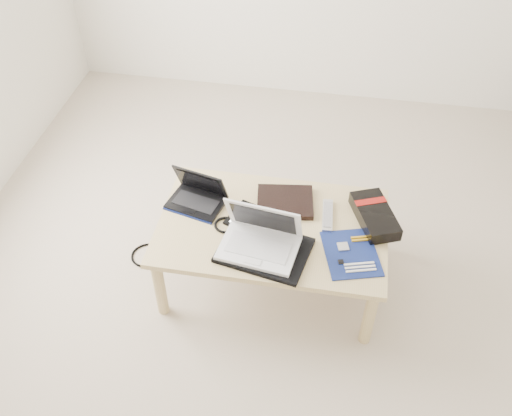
% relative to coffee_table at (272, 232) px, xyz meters
% --- Properties ---
extents(ground, '(4.00, 4.00, 0.00)m').
position_rel_coffee_table_xyz_m(ground, '(0.25, -0.16, -0.35)').
color(ground, '#C1B19D').
rests_on(ground, ground).
extents(coffee_table, '(1.10, 0.70, 0.40)m').
position_rel_coffee_table_xyz_m(coffee_table, '(0.00, 0.00, 0.00)').
color(coffee_table, tan).
rests_on(coffee_table, ground).
extents(book, '(0.31, 0.27, 0.03)m').
position_rel_coffee_table_xyz_m(book, '(0.04, 0.16, 0.06)').
color(book, black).
rests_on(book, coffee_table).
extents(netbook, '(0.31, 0.26, 0.19)m').
position_rel_coffee_table_xyz_m(netbook, '(-0.39, 0.09, 0.09)').
color(netbook, black).
rests_on(netbook, coffee_table).
extents(tablet, '(0.30, 0.26, 0.01)m').
position_rel_coffee_table_xyz_m(tablet, '(-0.09, 0.01, 0.06)').
color(tablet, black).
rests_on(tablet, coffee_table).
extents(remote, '(0.06, 0.22, 0.02)m').
position_rel_coffee_table_xyz_m(remote, '(0.26, 0.10, 0.06)').
color(remote, '#BBBBC0').
rests_on(remote, coffee_table).
extents(neoprene_sleeve, '(0.45, 0.37, 0.02)m').
position_rel_coffee_table_xyz_m(neoprene_sleeve, '(-0.01, -0.18, 0.06)').
color(neoprene_sleeve, black).
rests_on(neoprene_sleeve, coffee_table).
extents(white_laptop, '(0.38, 0.29, 0.24)m').
position_rel_coffee_table_xyz_m(white_laptop, '(-0.03, -0.16, 0.12)').
color(white_laptop, white).
rests_on(white_laptop, neoprene_sleeve).
extents(motherboard, '(0.31, 0.35, 0.01)m').
position_rel_coffee_table_xyz_m(motherboard, '(0.38, -0.12, 0.05)').
color(motherboard, navy).
rests_on(motherboard, coffee_table).
extents(gpu_box, '(0.26, 0.34, 0.07)m').
position_rel_coffee_table_xyz_m(gpu_box, '(0.48, 0.11, 0.08)').
color(gpu_box, black).
rests_on(gpu_box, coffee_table).
extents(cable_coil, '(0.12, 0.12, 0.01)m').
position_rel_coffee_table_xyz_m(cable_coil, '(-0.22, -0.04, 0.05)').
color(cable_coil, black).
rests_on(cable_coil, coffee_table).
extents(floor_cable_coil, '(0.21, 0.21, 0.01)m').
position_rel_coffee_table_xyz_m(floor_cable_coil, '(-0.70, 0.03, -0.35)').
color(floor_cable_coil, black).
rests_on(floor_cable_coil, ground).
extents(floor_cable_trail, '(0.23, 0.27, 0.01)m').
position_rel_coffee_table_xyz_m(floor_cable_trail, '(-0.57, 0.11, -0.35)').
color(floor_cable_trail, black).
rests_on(floor_cable_trail, ground).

